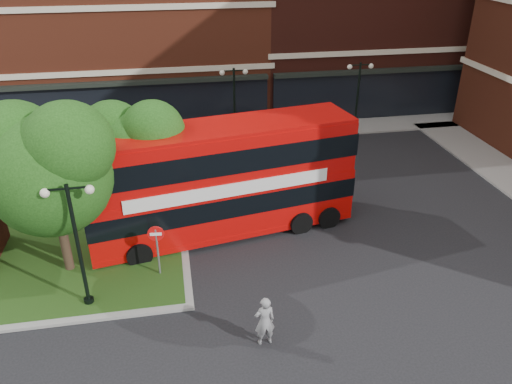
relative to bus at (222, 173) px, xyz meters
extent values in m
plane|color=black|center=(-0.01, -4.43, -2.95)|extent=(120.00, 120.00, 0.00)
cube|color=slate|center=(-0.01, 12.07, -2.89)|extent=(44.00, 3.00, 0.12)
cube|color=maroon|center=(-8.01, 19.57, 4.05)|extent=(26.00, 12.00, 14.00)
cube|color=gray|center=(-8.01, -1.43, -2.89)|extent=(12.60, 7.60, 0.12)
cube|color=#19380F|center=(-8.01, -1.43, -2.87)|extent=(12.00, 7.00, 0.15)
cylinder|color=#2D2116|center=(-6.51, -1.93, -0.99)|extent=(0.36, 0.36, 3.92)
sphere|color=#184010|center=(-6.51, -1.93, 1.39)|extent=(4.60, 4.60, 4.60)
sphere|color=#184010|center=(-7.66, -1.24, 2.30)|extent=(3.45, 3.45, 3.45)
sphere|color=#184010|center=(-5.59, -2.39, 2.65)|extent=(3.22, 3.22, 3.22)
cylinder|color=#2D2116|center=(-3.51, 0.57, -1.21)|extent=(0.36, 0.36, 3.47)
sphere|color=#184010|center=(-3.51, 0.57, 0.90)|extent=(3.80, 3.80, 3.80)
sphere|color=#184010|center=(-4.46, 1.14, 1.70)|extent=(2.85, 2.85, 2.85)
sphere|color=#184010|center=(-2.75, 0.19, 2.01)|extent=(2.66, 2.66, 2.66)
cylinder|color=black|center=(-5.51, -4.23, -0.45)|extent=(0.14, 0.14, 5.00)
cylinder|color=black|center=(-5.51, -4.23, -2.80)|extent=(0.36, 0.36, 0.30)
cube|color=black|center=(-5.51, -4.23, 1.90)|extent=(1.40, 0.06, 0.06)
sphere|color=#F2EACC|center=(-6.21, -4.23, 1.80)|extent=(0.32, 0.32, 0.32)
sphere|color=#F2EACC|center=(-4.81, -4.23, 1.80)|extent=(0.32, 0.32, 0.32)
cylinder|color=black|center=(1.99, 10.07, -0.45)|extent=(0.14, 0.14, 5.00)
cylinder|color=black|center=(1.99, 10.07, -2.80)|extent=(0.36, 0.36, 0.30)
cube|color=black|center=(1.99, 10.07, 1.90)|extent=(1.40, 0.06, 0.06)
sphere|color=#F2EACC|center=(1.29, 10.07, 1.80)|extent=(0.32, 0.32, 0.32)
sphere|color=#F2EACC|center=(2.69, 10.07, 1.80)|extent=(0.32, 0.32, 0.32)
cylinder|color=black|center=(9.99, 10.07, -0.45)|extent=(0.14, 0.14, 5.00)
cylinder|color=black|center=(9.99, 10.07, -2.80)|extent=(0.36, 0.36, 0.30)
cube|color=black|center=(9.99, 10.07, 1.90)|extent=(1.40, 0.06, 0.06)
sphere|color=#F2EACC|center=(9.29, 10.07, 1.80)|extent=(0.32, 0.32, 0.32)
sphere|color=#F2EACC|center=(10.69, 10.07, 1.80)|extent=(0.32, 0.32, 0.32)
cube|color=#B90907|center=(0.00, 0.00, -1.34)|extent=(12.05, 4.67, 2.25)
cube|color=#B90907|center=(0.00, 0.00, 0.90)|extent=(11.93, 4.62, 2.25)
cube|color=black|center=(0.00, 0.00, 1.01)|extent=(12.05, 4.67, 1.02)
cube|color=silver|center=(0.24, -1.35, -0.17)|extent=(8.70, 1.57, 0.59)
imported|color=gray|center=(0.49, -7.26, -2.00)|extent=(0.73, 0.52, 1.89)
imported|color=#ABAEB2|center=(0.57, 10.07, -2.19)|extent=(4.56, 2.05, 1.52)
imported|color=silver|center=(3.12, 11.57, -2.30)|extent=(4.02, 1.72, 1.29)
cylinder|color=slate|center=(-2.91, -2.93, -1.85)|extent=(0.08, 0.08, 2.20)
cylinder|color=red|center=(-2.91, -2.93, -0.94)|extent=(0.64, 0.11, 0.64)
cube|color=white|center=(-2.91, -2.93, -0.94)|extent=(0.45, 0.08, 0.12)
camera|label=1|loc=(-2.02, -19.50, 9.34)|focal=35.00mm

